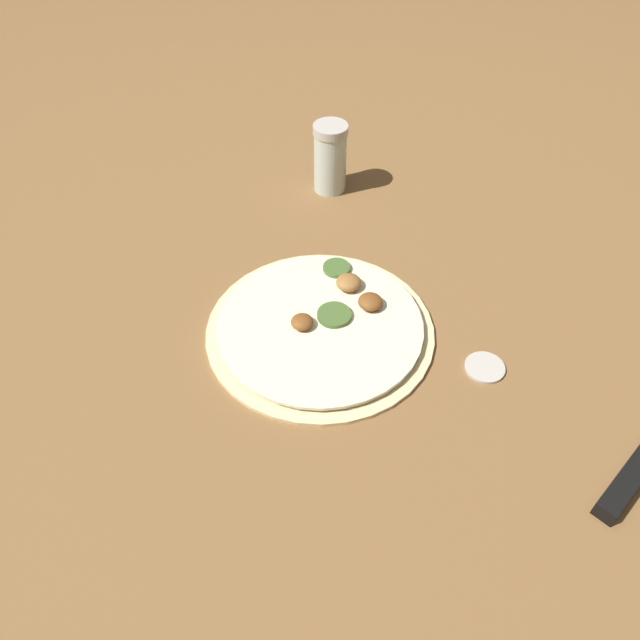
% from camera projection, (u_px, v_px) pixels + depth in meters
% --- Properties ---
extents(ground_plane, '(3.00, 3.00, 0.00)m').
position_uv_depth(ground_plane, '(320.00, 332.00, 0.72)').
color(ground_plane, brown).
extents(pizza, '(0.26, 0.26, 0.03)m').
position_uv_depth(pizza, '(321.00, 326.00, 0.72)').
color(pizza, beige).
rests_on(pizza, ground_plane).
extents(spice_jar, '(0.05, 0.05, 0.10)m').
position_uv_depth(spice_jar, '(330.00, 158.00, 0.88)').
color(spice_jar, silver).
rests_on(spice_jar, ground_plane).
extents(loose_cap, '(0.04, 0.04, 0.01)m').
position_uv_depth(loose_cap, '(485.00, 366.00, 0.68)').
color(loose_cap, beige).
rests_on(loose_cap, ground_plane).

